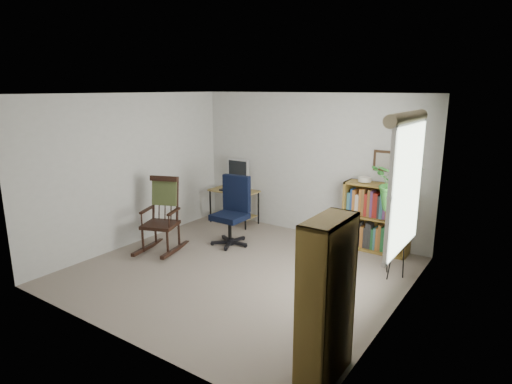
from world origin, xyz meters
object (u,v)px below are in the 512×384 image
Objects in this scene: desk at (234,207)px; low_bookshelf at (377,218)px; tall_bookshelf at (326,300)px; office_chair at (230,211)px; rocking_chair at (160,215)px.

low_bookshelf reaches higher than desk.
desk is 0.61× the size of tall_bookshelf.
desk is 1.17m from office_chair.
rocking_chair is at bearing -92.64° from desk.
tall_bookshelf is (2.66, -2.11, 0.16)m from office_chair.
rocking_chair reaches higher than desk.
low_bookshelf is 3.25m from tall_bookshelf.
office_chair is (0.63, -0.96, 0.25)m from desk.
tall_bookshelf is at bearing -42.85° from desk.
office_chair is at bearing 27.70° from rocking_chair.
office_chair is 0.96× the size of rocking_chair.
desk is 0.75× the size of rocking_chair.
office_chair is 1.09m from rocking_chair.
low_bookshelf is (2.02, 1.08, -0.03)m from office_chair.
office_chair is 1.06× the size of low_bookshelf.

